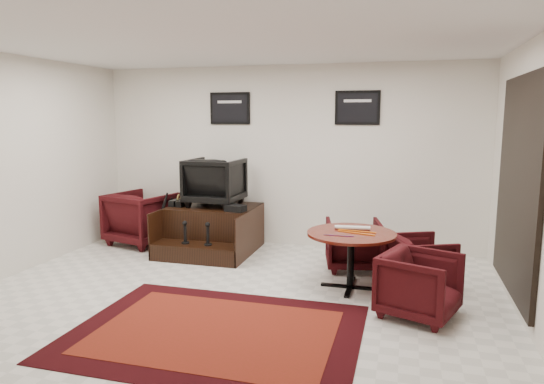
% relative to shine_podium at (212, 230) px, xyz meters
% --- Properties ---
extents(ground, '(6.00, 6.00, 0.00)m').
position_rel_shine_podium_xyz_m(ground, '(0.97, -1.84, -0.31)').
color(ground, beige).
rests_on(ground, ground).
extents(room_shell, '(6.02, 5.02, 2.81)m').
position_rel_shine_podium_xyz_m(room_shell, '(1.38, -1.72, 1.47)').
color(room_shell, white).
rests_on(room_shell, ground).
extents(area_rug, '(2.69, 2.02, 0.01)m').
position_rel_shine_podium_xyz_m(area_rug, '(1.13, -2.66, -0.30)').
color(area_rug, black).
rests_on(area_rug, ground).
extents(shine_podium, '(1.31, 1.35, 0.67)m').
position_rel_shine_podium_xyz_m(shine_podium, '(0.00, 0.00, 0.00)').
color(shine_podium, black).
rests_on(shine_podium, ground).
extents(shine_chair, '(0.80, 0.75, 0.81)m').
position_rel_shine_podium_xyz_m(shine_chair, '(-0.00, 0.14, 0.77)').
color(shine_chair, black).
rests_on(shine_chair, shine_podium).
extents(shoes_pair, '(0.22, 0.26, 0.09)m').
position_rel_shine_podium_xyz_m(shoes_pair, '(-0.52, -0.07, 0.41)').
color(shoes_pair, black).
rests_on(shoes_pair, shine_podium).
extents(polish_kit, '(0.30, 0.24, 0.09)m').
position_rel_shine_podium_xyz_m(polish_kit, '(0.47, -0.24, 0.41)').
color(polish_kit, black).
rests_on(polish_kit, shine_podium).
extents(umbrella_black, '(0.34, 0.13, 0.92)m').
position_rel_shine_podium_xyz_m(umbrella_black, '(-0.80, -0.16, 0.15)').
color(umbrella_black, black).
rests_on(umbrella_black, ground).
extents(umbrella_hooked, '(0.30, 0.11, 0.81)m').
position_rel_shine_podium_xyz_m(umbrella_hooked, '(-0.79, -0.00, 0.10)').
color(umbrella_hooked, black).
rests_on(umbrella_hooked, ground).
extents(armchair_side, '(1.07, 1.03, 0.92)m').
position_rel_shine_podium_xyz_m(armchair_side, '(-1.25, 0.08, 0.15)').
color(armchair_side, black).
rests_on(armchair_side, ground).
extents(meeting_table, '(1.04, 1.04, 0.68)m').
position_rel_shine_podium_xyz_m(meeting_table, '(2.21, -1.11, 0.28)').
color(meeting_table, '#400F09').
rests_on(meeting_table, ground).
extents(table_chair_back, '(0.83, 0.80, 0.73)m').
position_rel_shine_podium_xyz_m(table_chair_back, '(2.16, -0.33, 0.05)').
color(table_chair_back, black).
rests_on(table_chair_back, ground).
extents(table_chair_window, '(0.83, 0.85, 0.67)m').
position_rel_shine_podium_xyz_m(table_chair_window, '(3.01, -0.81, 0.03)').
color(table_chair_window, black).
rests_on(table_chair_window, ground).
extents(table_chair_corner, '(0.87, 0.89, 0.73)m').
position_rel_shine_podium_xyz_m(table_chair_corner, '(2.98, -1.75, 0.05)').
color(table_chair_corner, black).
rests_on(table_chair_corner, ground).
extents(paper_roll, '(0.42, 0.10, 0.05)m').
position_rel_shine_podium_xyz_m(paper_roll, '(2.21, -0.97, 0.39)').
color(paper_roll, silver).
rests_on(paper_roll, meeting_table).
extents(table_clutter, '(0.57, 0.32, 0.01)m').
position_rel_shine_podium_xyz_m(table_clutter, '(2.24, -1.14, 0.38)').
color(table_clutter, orange).
rests_on(table_clutter, meeting_table).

